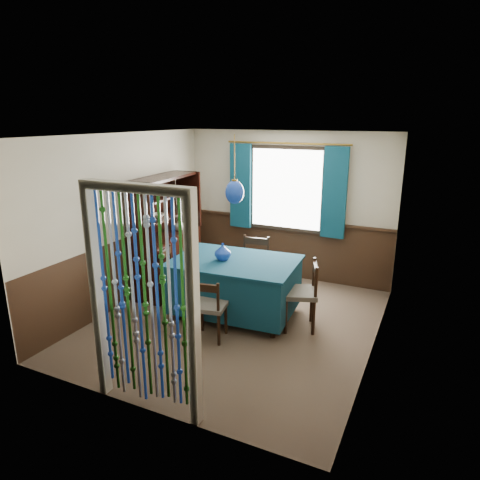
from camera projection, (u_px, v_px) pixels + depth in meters
The scene contains 22 objects.
floor at pixel (236, 322), 5.86m from camera, with size 4.00×4.00×0.00m, color brown.
ceiling at pixel (235, 135), 5.17m from camera, with size 4.00×4.00×0.00m, color silver.
wall_back at pixel (287, 206), 7.25m from camera, with size 3.60×3.60×0.00m, color beige.
wall_front at pixel (137, 289), 3.78m from camera, with size 3.60×3.60×0.00m, color beige.
wall_left at pixel (125, 220), 6.25m from camera, with size 4.00×4.00×0.00m, color beige.
wall_right at pixel (380, 253), 4.78m from camera, with size 4.00×4.00×0.00m, color beige.
wainscot_back at pixel (285, 248), 7.45m from camera, with size 3.60×3.60×0.00m, color #352114.
wainscot_front at pixel (143, 362), 4.00m from camera, with size 3.60×3.60×0.00m, color #352114.
wainscot_left at pixel (130, 269), 6.46m from camera, with size 4.00×4.00×0.00m, color #352114.
wainscot_right at pixel (373, 313), 4.99m from camera, with size 4.00×4.00×0.00m, color #352114.
window at pixel (286, 189), 7.13m from camera, with size 1.32×0.12×1.42m, color black.
doorway at pixel (143, 307), 3.89m from camera, with size 1.16×0.12×2.18m, color silver, non-canonical shape.
dining_table at pixel (235, 284), 5.96m from camera, with size 1.77×1.29×0.82m.
chair_near at pixel (209, 307), 5.31m from camera, with size 0.47×0.46×0.82m.
chair_far at pixel (253, 266), 6.62m from camera, with size 0.51×0.49×0.93m.
chair_left at pixel (176, 275), 6.31m from camera, with size 0.50×0.52×0.88m.
chair_right at pixel (302, 293), 5.59m from camera, with size 0.56×0.58×0.92m.
sideboard at pixel (167, 251), 6.88m from camera, with size 0.59×1.44×1.84m.
pendant_lamp at pixel (235, 192), 5.60m from camera, with size 0.25×0.25×0.89m.
vase_table at pixel (223, 252), 5.85m from camera, with size 0.21×0.21×0.22m, color navy.
bowl_shelf at pixel (158, 215), 6.43m from camera, with size 0.23×0.23×0.06m, color beige.
vase_sideboard at pixel (179, 224), 6.99m from camera, with size 0.20×0.20×0.21m, color beige.
Camera 1 is at (2.33, -4.78, 2.71)m, focal length 32.00 mm.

